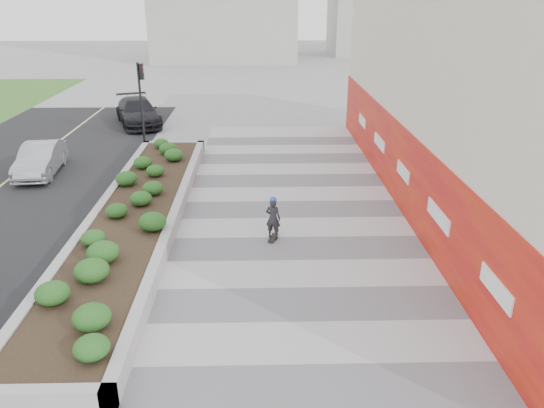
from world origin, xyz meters
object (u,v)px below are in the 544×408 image
Objects in this scene: traffic_signal_near at (141,91)px; skateboarder at (273,218)px; planter at (136,213)px; car_silver at (40,159)px; car_dark at (138,112)px.

traffic_signal_near is 2.80× the size of skateboarder.
traffic_signal_near is (-1.73, 10.50, 2.34)m from planter.
car_silver is (-3.60, -4.94, -2.09)m from traffic_signal_near.
planter is at bearing -51.93° from car_silver.
car_silver is (-10.03, 6.90, -0.09)m from skateboarder.
car_silver is at bearing -124.34° from car_dark.
skateboarder is at bearing -61.47° from traffic_signal_near.
planter is 3.36× the size of car_dark.
traffic_signal_near reaches higher than planter.
traffic_signal_near reaches higher than car_silver.
skateboarder is 17.91m from car_dark.
car_silver is 0.76× the size of car_dark.
skateboarder is 12.18m from car_silver.
planter is 12.02× the size of skateboarder.
car_dark is at bearing 101.43° from planter.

